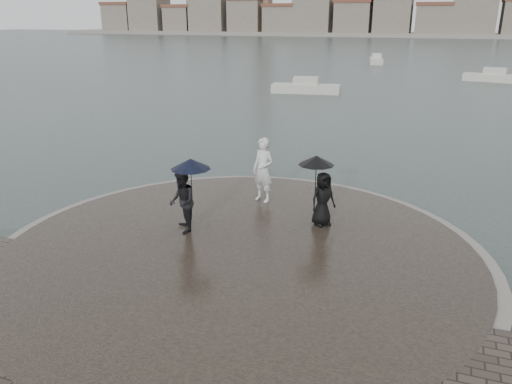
% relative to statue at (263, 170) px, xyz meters
% --- Properties ---
extents(ground, '(400.00, 400.00, 0.00)m').
position_rel_statue_xyz_m(ground, '(0.58, -7.03, -1.37)').
color(ground, '#2B3835').
rests_on(ground, ground).
extents(kerb_ring, '(12.50, 12.50, 0.32)m').
position_rel_statue_xyz_m(kerb_ring, '(0.58, -3.53, -1.21)').
color(kerb_ring, gray).
rests_on(kerb_ring, ground).
extents(quay_tip, '(11.90, 11.90, 0.36)m').
position_rel_statue_xyz_m(quay_tip, '(0.58, -3.53, -1.19)').
color(quay_tip, '#2D261E').
rests_on(quay_tip, ground).
extents(statue, '(0.86, 0.71, 2.02)m').
position_rel_statue_xyz_m(statue, '(0.00, 0.00, 0.00)').
color(statue, white).
rests_on(statue, quay_tip).
extents(visitor_left, '(1.28, 1.16, 2.04)m').
position_rel_statue_xyz_m(visitor_left, '(-1.18, -2.97, 0.11)').
color(visitor_left, black).
rests_on(visitor_left, quay_tip).
extents(visitor_right, '(1.18, 1.04, 1.95)m').
position_rel_statue_xyz_m(visitor_right, '(2.11, -1.22, 0.09)').
color(visitor_right, black).
rests_on(visitor_right, quay_tip).
extents(far_skyline, '(260.00, 20.00, 37.00)m').
position_rel_statue_xyz_m(far_skyline, '(-5.71, 153.68, 4.24)').
color(far_skyline, gray).
rests_on(far_skyline, ground).
extents(boats, '(38.16, 34.92, 1.50)m').
position_rel_statue_xyz_m(boats, '(7.19, 36.90, -0.99)').
color(boats, beige).
rests_on(boats, ground).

